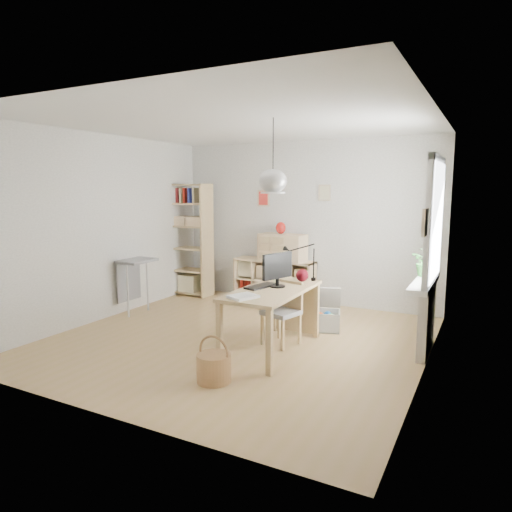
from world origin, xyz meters
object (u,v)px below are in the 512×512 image
at_px(monitor, 277,268).
at_px(drawer_chest, 282,247).
at_px(cube_shelf, 274,283).
at_px(chair, 284,309).
at_px(storage_chest, 322,316).
at_px(desk, 272,297).
at_px(tall_bookshelf, 189,235).

xyz_separation_m(monitor, drawer_chest, (-0.86, 2.07, -0.04)).
bearing_deg(monitor, drawer_chest, 131.12).
bearing_deg(cube_shelf, chair, -61.78).
distance_m(storage_chest, monitor, 1.28).
bearing_deg(desk, cube_shelf, 114.61).
height_order(chair, drawer_chest, drawer_chest).
xyz_separation_m(desk, cube_shelf, (-1.02, 2.23, -0.36)).
height_order(chair, storage_chest, chair).
bearing_deg(drawer_chest, desk, -63.95).
bearing_deg(tall_bookshelf, drawer_chest, 7.88).
bearing_deg(tall_bookshelf, desk, -37.01).
relative_size(cube_shelf, monitor, 3.05).
bearing_deg(drawer_chest, chair, -60.56).
bearing_deg(drawer_chest, monitor, -62.63).
relative_size(cube_shelf, drawer_chest, 1.79).
height_order(tall_bookshelf, chair, tall_bookshelf).
bearing_deg(tall_bookshelf, monitor, -35.17).
xyz_separation_m(tall_bookshelf, storage_chest, (2.83, -0.86, -0.91)).
bearing_deg(storage_chest, cube_shelf, 121.55).
xyz_separation_m(desk, tall_bookshelf, (-2.59, 1.95, 0.43)).
xyz_separation_m(cube_shelf, tall_bookshelf, (-1.56, -0.28, 0.79)).
height_order(desk, drawer_chest, drawer_chest).
relative_size(tall_bookshelf, chair, 2.56).
bearing_deg(chair, monitor, -80.33).
relative_size(cube_shelf, chair, 1.79).
height_order(tall_bookshelf, monitor, tall_bookshelf).
distance_m(cube_shelf, drawer_chest, 0.67).
relative_size(desk, chair, 1.92).
relative_size(storage_chest, monitor, 1.51).
bearing_deg(tall_bookshelf, chair, -32.59).
height_order(storage_chest, monitor, monitor).
xyz_separation_m(desk, drawer_chest, (-0.85, 2.19, 0.29)).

